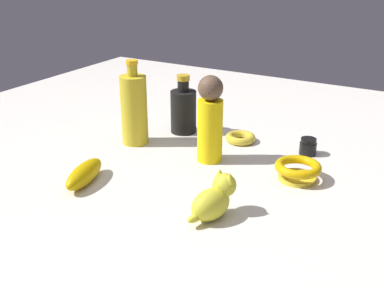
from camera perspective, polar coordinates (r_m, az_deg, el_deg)
name	(u,v)px	position (r m, az deg, el deg)	size (l,w,h in m)	color
ground	(192,173)	(1.18, 0.00, -3.52)	(2.00, 2.00, 0.00)	silver
bangle	(240,138)	(1.37, 5.83, 0.75)	(0.09, 0.09, 0.02)	gold
person_figure_adult	(209,119)	(1.21, 2.05, 2.97)	(0.08, 0.08, 0.23)	yellow
nail_polish_jar	(308,146)	(1.32, 13.74, -0.28)	(0.05, 0.05, 0.05)	black
banana	(84,174)	(1.15, -12.79, -3.51)	(0.15, 0.05, 0.05)	#C69E05
bowl	(298,169)	(1.16, 12.58, -3.00)	(0.11, 0.11, 0.04)	gold
bottle_tall	(134,109)	(1.34, -6.97, 4.22)	(0.07, 0.07, 0.24)	gold
bottle_short	(183,110)	(1.42, -1.04, 4.14)	(0.08, 0.08, 0.18)	black
cat_figurine	(214,199)	(0.98, 2.68, -6.57)	(0.13, 0.08, 0.10)	gold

